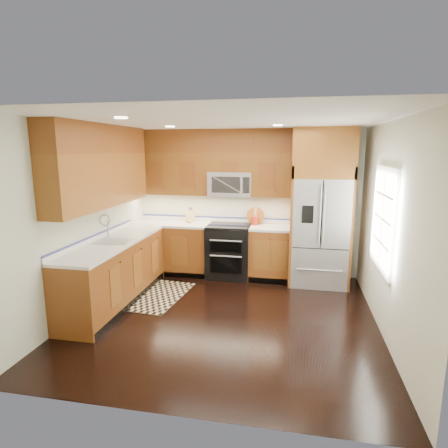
% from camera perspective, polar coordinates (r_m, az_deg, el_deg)
% --- Properties ---
extents(ground, '(4.00, 4.00, 0.00)m').
position_cam_1_polar(ground, '(5.29, 0.22, -13.96)').
color(ground, black).
rests_on(ground, ground).
extents(wall_back, '(4.00, 0.02, 2.60)m').
position_cam_1_polar(wall_back, '(6.82, 3.37, 3.22)').
color(wall_back, silver).
rests_on(wall_back, ground).
extents(wall_left, '(0.02, 4.00, 2.60)m').
position_cam_1_polar(wall_left, '(5.60, -20.31, 0.76)').
color(wall_left, silver).
rests_on(wall_left, ground).
extents(wall_right, '(0.02, 4.00, 2.60)m').
position_cam_1_polar(wall_right, '(4.92, 23.77, -0.87)').
color(wall_right, silver).
rests_on(wall_right, ground).
extents(window, '(0.04, 1.10, 1.30)m').
position_cam_1_polar(window, '(5.09, 23.13, 0.71)').
color(window, white).
rests_on(window, ground).
extents(base_cabinets, '(2.85, 3.00, 0.90)m').
position_cam_1_polar(base_cabinets, '(6.25, -9.42, -5.65)').
color(base_cabinets, brown).
rests_on(base_cabinets, ground).
extents(countertop, '(2.86, 3.01, 0.04)m').
position_cam_1_polar(countertop, '(6.19, -7.95, -1.27)').
color(countertop, white).
rests_on(countertop, base_cabinets).
extents(upper_cabinets, '(2.85, 3.00, 1.15)m').
position_cam_1_polar(upper_cabinets, '(6.14, -8.56, 9.02)').
color(upper_cabinets, brown).
rests_on(upper_cabinets, ground).
extents(range, '(0.76, 0.67, 0.95)m').
position_cam_1_polar(range, '(6.71, 0.79, -4.15)').
color(range, black).
rests_on(range, ground).
extents(microwave, '(0.76, 0.40, 0.42)m').
position_cam_1_polar(microwave, '(6.62, 1.02, 6.13)').
color(microwave, '#B2B2B7').
rests_on(microwave, ground).
extents(refrigerator, '(0.98, 0.75, 2.60)m').
position_cam_1_polar(refrigerator, '(6.41, 14.52, 2.39)').
color(refrigerator, '#B2B2B7').
rests_on(refrigerator, ground).
extents(sink_faucet, '(0.54, 0.44, 0.37)m').
position_cam_1_polar(sink_faucet, '(5.72, -16.66, -1.93)').
color(sink_faucet, '#B2B2B7').
rests_on(sink_faucet, countertop).
extents(rug, '(0.92, 1.39, 0.01)m').
position_cam_1_polar(rug, '(6.07, -10.19, -10.65)').
color(rug, black).
rests_on(rug, ground).
extents(knife_block, '(0.15, 0.17, 0.27)m').
position_cam_1_polar(knife_block, '(6.91, -5.12, 1.22)').
color(knife_block, tan).
rests_on(knife_block, countertop).
extents(utensil_crock, '(0.15, 0.15, 0.32)m').
position_cam_1_polar(utensil_crock, '(6.64, 4.74, 0.79)').
color(utensil_crock, '#A72214').
rests_on(utensil_crock, countertop).
extents(cutting_board, '(0.32, 0.32, 0.02)m').
position_cam_1_polar(cutting_board, '(6.73, 4.79, 0.06)').
color(cutting_board, brown).
rests_on(cutting_board, countertop).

